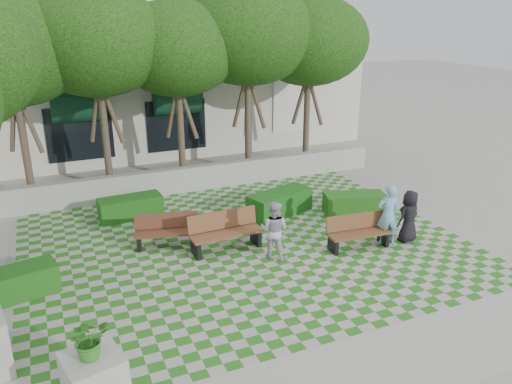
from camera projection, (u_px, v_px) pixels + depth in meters
name	position (u px, v px, depth m)	size (l,w,h in m)	color
ground	(261.00, 262.00, 13.24)	(90.00, 90.00, 0.00)	gray
lawn	(247.00, 246.00, 14.10)	(12.00, 12.00, 0.00)	#2B721E
sidewalk_south	(365.00, 372.00, 9.19)	(16.00, 2.00, 0.01)	#9E9B93
retaining_wall	(193.00, 178.00, 18.43)	(15.00, 0.36, 0.90)	#9E9B93
bench_east	(358.00, 232.00, 13.92)	(1.83, 0.75, 0.94)	brown
bench_mid	(225.00, 232.00, 13.79)	(2.05, 0.76, 1.06)	brown
bench_west	(167.00, 231.00, 13.99)	(1.86, 1.00, 0.93)	#542A1D
hedge_east	(354.00, 204.00, 16.29)	(1.96, 0.78, 0.68)	#1B5115
hedge_midright	(280.00, 203.00, 16.24)	(2.18, 0.87, 0.76)	#144C14
hedge_midleft	(131.00, 207.00, 15.98)	(1.97, 0.79, 0.69)	#174D14
hedge_west	(13.00, 284.00, 11.49)	(1.96, 0.78, 0.68)	#184E14
planter_front	(93.00, 369.00, 8.28)	(1.09, 1.09, 1.63)	#9E9B93
person_blue	(388.00, 215.00, 14.01)	(0.65, 0.42, 1.77)	#70ACCD
person_dark	(409.00, 216.00, 14.19)	(0.75, 0.49, 1.53)	black
person_white	(274.00, 230.00, 13.23)	(0.78, 0.61, 1.60)	#C2B4C6
tree_row	(133.00, 47.00, 15.91)	(17.70, 13.40, 7.41)	#47382B
building	(163.00, 91.00, 24.87)	(18.00, 8.92, 5.15)	beige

